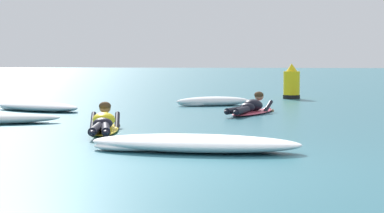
{
  "coord_description": "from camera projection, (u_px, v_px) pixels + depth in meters",
  "views": [
    {
      "loc": [
        1.43,
        -8.19,
        1.33
      ],
      "look_at": [
        -0.43,
        6.21,
        0.28
      ],
      "focal_mm": 66.03,
      "sensor_mm": 36.0,
      "label": 1
    }
  ],
  "objects": [
    {
      "name": "ground_plane",
      "position": [
        227.0,
        107.0,
        18.27
      ],
      "size": [
        120.0,
        120.0,
        0.0
      ],
      "primitive_type": "plane",
      "color": "#2D6B7A"
    },
    {
      "name": "surfer_near",
      "position": [
        103.0,
        124.0,
        12.31
      ],
      "size": [
        0.92,
        2.66,
        0.55
      ],
      "color": "yellow",
      "rests_on": "ground"
    },
    {
      "name": "surfer_far",
      "position": [
        251.0,
        108.0,
        16.08
      ],
      "size": [
        1.19,
        2.49,
        0.54
      ],
      "color": "#E54C66",
      "rests_on": "ground"
    },
    {
      "name": "whitewater_front",
      "position": [
        213.0,
        101.0,
        18.72
      ],
      "size": [
        2.06,
        1.26,
        0.25
      ],
      "color": "white",
      "rests_on": "ground"
    },
    {
      "name": "whitewater_mid_right",
      "position": [
        195.0,
        144.0,
        9.77
      ],
      "size": [
        3.01,
        1.15,
        0.24
      ],
      "color": "white",
      "rests_on": "ground"
    },
    {
      "name": "whitewater_back",
      "position": [
        38.0,
        107.0,
        16.99
      ],
      "size": [
        2.58,
        1.81,
        0.22
      ],
      "color": "white",
      "rests_on": "ground"
    },
    {
      "name": "channel_marker_buoy",
      "position": [
        292.0,
        85.0,
        21.78
      ],
      "size": [
        0.53,
        0.53,
        1.09
      ],
      "color": "yellow",
      "rests_on": "ground"
    }
  ]
}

